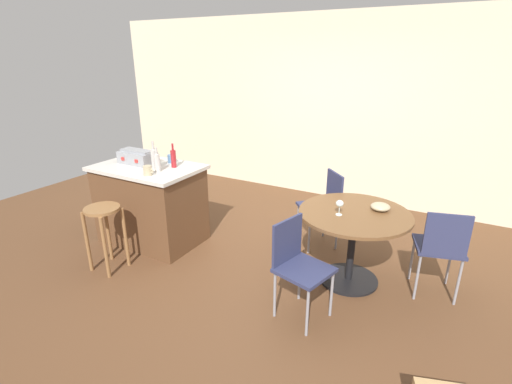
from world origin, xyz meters
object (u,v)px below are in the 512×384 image
(serving_bowl, at_px, (380,207))
(cup_1, at_px, (148,170))
(bottle_0, at_px, (154,159))
(dining_table, at_px, (353,229))
(folding_chair_far, at_px, (441,246))
(folding_chair_left, at_px, (324,203))
(bottle_1, at_px, (173,158))
(folding_chair_near, at_px, (298,262))
(wine_glass, at_px, (340,204))
(wooden_stool, at_px, (104,224))
(kitchen_island, at_px, (151,204))
(cup_0, at_px, (171,159))
(bottle_3, at_px, (157,162))
(bottle_2, at_px, (157,160))
(toolbox, at_px, (137,157))

(serving_bowl, bearing_deg, cup_1, -163.14)
(bottle_0, relative_size, serving_bowl, 1.76)
(dining_table, height_order, bottle_0, bottle_0)
(dining_table, bearing_deg, folding_chair_far, 9.77)
(folding_chair_left, xyz_separation_m, serving_bowl, (0.69, -0.45, 0.25))
(bottle_1, bearing_deg, folding_chair_near, -17.42)
(folding_chair_left, distance_m, bottle_0, 1.97)
(wine_glass, bearing_deg, wooden_stool, -158.35)
(bottle_0, bearing_deg, folding_chair_left, 29.76)
(kitchen_island, xyz_separation_m, wine_glass, (2.21, 0.14, 0.38))
(dining_table, relative_size, serving_bowl, 5.80)
(folding_chair_left, bearing_deg, bottle_1, -153.13)
(kitchen_island, distance_m, cup_1, 0.62)
(cup_1, relative_size, wine_glass, 0.88)
(cup_0, relative_size, cup_1, 0.94)
(bottle_3, bearing_deg, dining_table, 10.30)
(wine_glass, bearing_deg, dining_table, 49.28)
(bottle_0, distance_m, wine_glass, 2.05)
(wooden_stool, xyz_separation_m, cup_1, (0.21, 0.47, 0.47))
(folding_chair_far, xyz_separation_m, bottle_3, (-2.82, -0.50, 0.51))
(bottle_0, height_order, bottle_2, bottle_0)
(kitchen_island, distance_m, bottle_3, 0.63)
(dining_table, xyz_separation_m, wine_glass, (-0.11, -0.13, 0.28))
(folding_chair_left, bearing_deg, bottle_0, -150.24)
(bottle_3, bearing_deg, cup_0, 107.59)
(folding_chair_far, relative_size, bottle_2, 4.86)
(dining_table, xyz_separation_m, serving_bowl, (0.20, 0.16, 0.21))
(toolbox, bearing_deg, bottle_3, -17.40)
(bottle_2, bearing_deg, folding_chair_far, 6.82)
(folding_chair_left, height_order, cup_0, cup_0)
(bottle_1, xyz_separation_m, wine_glass, (1.91, 0.03, -0.19))
(bottle_1, distance_m, wine_glass, 1.92)
(folding_chair_near, height_order, cup_0, cup_0)
(dining_table, bearing_deg, wooden_stool, -156.49)
(cup_0, height_order, wine_glass, cup_0)
(folding_chair_near, xyz_separation_m, serving_bowl, (0.46, 0.87, 0.27))
(dining_table, bearing_deg, cup_0, -179.26)
(bottle_0, xyz_separation_m, bottle_1, (0.13, 0.17, -0.02))
(bottle_1, relative_size, bottle_2, 1.50)
(wooden_stool, height_order, bottle_2, bottle_2)
(bottle_2, bearing_deg, bottle_0, -57.65)
(dining_table, xyz_separation_m, bottle_1, (-2.02, -0.16, 0.47))
(toolbox, bearing_deg, bottle_0, -14.67)
(bottle_0, distance_m, bottle_3, 0.10)
(folding_chair_left, bearing_deg, kitchen_island, -154.06)
(kitchen_island, height_order, wooden_stool, kitchen_island)
(kitchen_island, distance_m, folding_chair_far, 3.10)
(bottle_0, bearing_deg, cup_0, 94.75)
(folding_chair_near, distance_m, bottle_0, 2.00)
(wooden_stool, relative_size, dining_table, 0.66)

